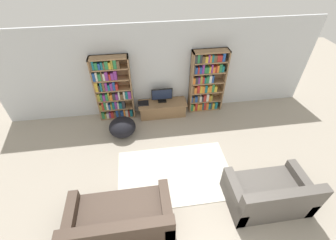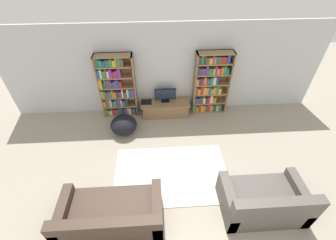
{
  "view_description": "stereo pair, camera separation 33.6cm",
  "coord_description": "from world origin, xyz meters",
  "px_view_note": "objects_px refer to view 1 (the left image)",
  "views": [
    {
      "loc": [
        -0.6,
        -1.34,
        4.3
      ],
      "look_at": [
        -0.0,
        2.82,
        0.7
      ],
      "focal_mm": 24.0,
      "sensor_mm": 36.0,
      "label": 1
    },
    {
      "loc": [
        -0.27,
        -1.37,
        4.3
      ],
      "look_at": [
        -0.0,
        2.82,
        0.7
      ],
      "focal_mm": 24.0,
      "sensor_mm": 36.0,
      "label": 2
    }
  ],
  "objects_px": {
    "tv_stand": "(162,108)",
    "couch_right_sofa": "(268,194)",
    "laptop": "(143,103)",
    "bookshelf_left": "(112,90)",
    "television": "(162,95)",
    "beanbag_ottoman": "(122,127)",
    "bookshelf_right": "(206,82)",
    "couch_left_sectional": "(120,220)"
  },
  "relations": [
    {
      "from": "bookshelf_right",
      "to": "beanbag_ottoman",
      "type": "height_order",
      "value": "bookshelf_right"
    },
    {
      "from": "bookshelf_left",
      "to": "tv_stand",
      "type": "bearing_deg",
      "value": -5.35
    },
    {
      "from": "bookshelf_left",
      "to": "tv_stand",
      "type": "xyz_separation_m",
      "value": [
        1.36,
        -0.13,
        -0.7
      ]
    },
    {
      "from": "laptop",
      "to": "couch_right_sofa",
      "type": "bearing_deg",
      "value": -54.53
    },
    {
      "from": "laptop",
      "to": "couch_left_sectional",
      "type": "distance_m",
      "value": 3.34
    },
    {
      "from": "couch_left_sectional",
      "to": "couch_right_sofa",
      "type": "xyz_separation_m",
      "value": [
        2.9,
        0.09,
        0.03
      ]
    },
    {
      "from": "bookshelf_right",
      "to": "couch_left_sectional",
      "type": "bearing_deg",
      "value": -126.08
    },
    {
      "from": "television",
      "to": "couch_right_sofa",
      "type": "xyz_separation_m",
      "value": [
        1.72,
        -3.22,
        -0.36
      ]
    },
    {
      "from": "bookshelf_right",
      "to": "couch_right_sofa",
      "type": "xyz_separation_m",
      "value": [
        0.44,
        -3.28,
        -0.64
      ]
    },
    {
      "from": "couch_right_sofa",
      "to": "bookshelf_right",
      "type": "bearing_deg",
      "value": 97.66
    },
    {
      "from": "tv_stand",
      "to": "television",
      "type": "height_order",
      "value": "television"
    },
    {
      "from": "television",
      "to": "beanbag_ottoman",
      "type": "xyz_separation_m",
      "value": [
        -1.17,
        -0.75,
        -0.41
      ]
    },
    {
      "from": "couch_right_sofa",
      "to": "television",
      "type": "bearing_deg",
      "value": 118.11
    },
    {
      "from": "bookshelf_right",
      "to": "tv_stand",
      "type": "distance_m",
      "value": 1.47
    },
    {
      "from": "couch_left_sectional",
      "to": "beanbag_ottoman",
      "type": "relative_size",
      "value": 2.65
    },
    {
      "from": "bookshelf_right",
      "to": "beanbag_ottoman",
      "type": "xyz_separation_m",
      "value": [
        -2.45,
        -0.81,
        -0.7
      ]
    },
    {
      "from": "bookshelf_right",
      "to": "laptop",
      "type": "distance_m",
      "value": 1.9
    },
    {
      "from": "laptop",
      "to": "couch_left_sectional",
      "type": "xyz_separation_m",
      "value": [
        -0.62,
        -3.28,
        -0.19
      ]
    },
    {
      "from": "bookshelf_left",
      "to": "bookshelf_right",
      "type": "height_order",
      "value": "same"
    },
    {
      "from": "tv_stand",
      "to": "laptop",
      "type": "xyz_separation_m",
      "value": [
        -0.55,
        0.04,
        0.23
      ]
    },
    {
      "from": "bookshelf_left",
      "to": "television",
      "type": "height_order",
      "value": "bookshelf_left"
    },
    {
      "from": "bookshelf_right",
      "to": "beanbag_ottoman",
      "type": "distance_m",
      "value": 2.67
    },
    {
      "from": "laptop",
      "to": "couch_left_sectional",
      "type": "relative_size",
      "value": 0.16
    },
    {
      "from": "bookshelf_left",
      "to": "laptop",
      "type": "distance_m",
      "value": 0.94
    },
    {
      "from": "bookshelf_right",
      "to": "couch_left_sectional",
      "type": "xyz_separation_m",
      "value": [
        -2.45,
        -3.37,
        -0.68
      ]
    },
    {
      "from": "bookshelf_right",
      "to": "couch_left_sectional",
      "type": "height_order",
      "value": "bookshelf_right"
    },
    {
      "from": "tv_stand",
      "to": "couch_right_sofa",
      "type": "distance_m",
      "value": 3.59
    },
    {
      "from": "laptop",
      "to": "couch_right_sofa",
      "type": "distance_m",
      "value": 3.92
    },
    {
      "from": "couch_right_sofa",
      "to": "beanbag_ottoman",
      "type": "bearing_deg",
      "value": 139.48
    },
    {
      "from": "bookshelf_left",
      "to": "couch_left_sectional",
      "type": "xyz_separation_m",
      "value": [
        0.19,
        -3.37,
        -0.66
      ]
    },
    {
      "from": "tv_stand",
      "to": "television",
      "type": "xyz_separation_m",
      "value": [
        0.0,
        0.07,
        0.43
      ]
    },
    {
      "from": "couch_right_sofa",
      "to": "beanbag_ottoman",
      "type": "relative_size",
      "value": 2.21
    },
    {
      "from": "bookshelf_left",
      "to": "couch_left_sectional",
      "type": "distance_m",
      "value": 3.44
    },
    {
      "from": "bookshelf_left",
      "to": "couch_left_sectional",
      "type": "bearing_deg",
      "value": -86.83
    },
    {
      "from": "beanbag_ottoman",
      "to": "television",
      "type": "bearing_deg",
      "value": 32.64
    },
    {
      "from": "couch_right_sofa",
      "to": "laptop",
      "type": "bearing_deg",
      "value": 125.47
    },
    {
      "from": "laptop",
      "to": "couch_left_sectional",
      "type": "bearing_deg",
      "value": -100.77
    },
    {
      "from": "couch_right_sofa",
      "to": "couch_left_sectional",
      "type": "bearing_deg",
      "value": -178.27
    },
    {
      "from": "tv_stand",
      "to": "couch_right_sofa",
      "type": "relative_size",
      "value": 0.9
    },
    {
      "from": "bookshelf_left",
      "to": "couch_right_sofa",
      "type": "relative_size",
      "value": 1.2
    },
    {
      "from": "tv_stand",
      "to": "beanbag_ottoman",
      "type": "xyz_separation_m",
      "value": [
        -1.17,
        -0.68,
        0.02
      ]
    },
    {
      "from": "bookshelf_right",
      "to": "television",
      "type": "height_order",
      "value": "bookshelf_right"
    }
  ]
}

